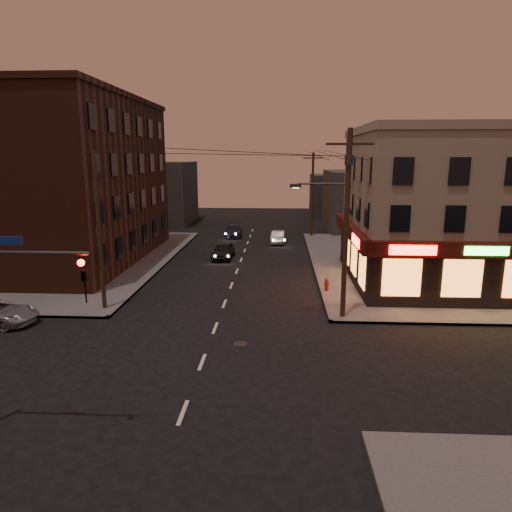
# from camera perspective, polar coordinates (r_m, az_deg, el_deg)

# --- Properties ---
(ground) EXTENTS (120.00, 120.00, 0.00)m
(ground) POSITION_cam_1_polar(r_m,az_deg,el_deg) (20.46, -6.75, -13.03)
(ground) COLOR black
(ground) RESTS_ON ground
(sidewalk_ne) EXTENTS (24.00, 28.00, 0.15)m
(sidewalk_ne) POSITION_cam_1_polar(r_m,az_deg,el_deg) (40.92, 24.00, -0.94)
(sidewalk_ne) COLOR #514F4C
(sidewalk_ne) RESTS_ON ground
(sidewalk_nw) EXTENTS (24.00, 28.00, 0.15)m
(sidewalk_nw) POSITION_cam_1_polar(r_m,az_deg,el_deg) (43.74, -26.20, -0.35)
(sidewalk_nw) COLOR #514F4C
(sidewalk_nw) RESTS_ON ground
(pizza_building) EXTENTS (15.85, 12.85, 10.50)m
(pizza_building) POSITION_cam_1_polar(r_m,az_deg,el_deg) (34.22, 24.78, 5.54)
(pizza_building) COLOR gray
(pizza_building) RESTS_ON sidewalk_ne
(brick_apartment) EXTENTS (12.00, 20.00, 13.00)m
(brick_apartment) POSITION_cam_1_polar(r_m,az_deg,el_deg) (41.30, -22.78, 8.52)
(brick_apartment) COLOR #422115
(brick_apartment) RESTS_ON sidewalk_nw
(bg_building_ne_a) EXTENTS (10.00, 12.00, 7.00)m
(bg_building_ne_a) POSITION_cam_1_polar(r_m,az_deg,el_deg) (57.45, 13.85, 6.78)
(bg_building_ne_a) COLOR #3F3D3A
(bg_building_ne_a) RESTS_ON ground
(bg_building_nw) EXTENTS (9.00, 10.00, 8.00)m
(bg_building_nw) POSITION_cam_1_polar(r_m,az_deg,el_deg) (62.55, -12.20, 7.75)
(bg_building_nw) COLOR #3F3D3A
(bg_building_nw) RESTS_ON ground
(bg_building_ne_b) EXTENTS (8.00, 8.00, 6.00)m
(bg_building_ne_b) POSITION_cam_1_polar(r_m,az_deg,el_deg) (70.97, 10.15, 7.55)
(bg_building_ne_b) COLOR #3F3D3A
(bg_building_ne_b) RESTS_ON ground
(utility_pole_main) EXTENTS (4.20, 0.44, 10.00)m
(utility_pole_main) POSITION_cam_1_polar(r_m,az_deg,el_deg) (24.42, 11.00, 5.12)
(utility_pole_main) COLOR #382619
(utility_pole_main) RESTS_ON sidewalk_ne
(utility_pole_far) EXTENTS (0.26, 0.26, 9.00)m
(utility_pole_far) POSITION_cam_1_polar(r_m,az_deg,el_deg) (50.49, 7.05, 7.63)
(utility_pole_far) COLOR #382619
(utility_pole_far) RESTS_ON sidewalk_ne
(utility_pole_west) EXTENTS (0.24, 0.24, 9.00)m
(utility_pole_west) POSITION_cam_1_polar(r_m,az_deg,el_deg) (27.00, -19.02, 2.97)
(utility_pole_west) COLOR #382619
(utility_pole_west) RESTS_ON sidewalk_nw
(sedan_near) EXTENTS (1.82, 4.18, 1.40)m
(sedan_near) POSITION_cam_1_polar(r_m,az_deg,el_deg) (39.86, -4.09, 0.70)
(sedan_near) COLOR black
(sedan_near) RESTS_ON ground
(sedan_mid) EXTENTS (1.52, 3.85, 1.25)m
(sedan_mid) POSITION_cam_1_polar(r_m,az_deg,el_deg) (46.85, 2.77, 2.38)
(sedan_mid) COLOR slate
(sedan_mid) RESTS_ON ground
(sedan_far) EXTENTS (2.00, 4.50, 1.28)m
(sedan_far) POSITION_cam_1_polar(r_m,az_deg,el_deg) (50.74, -2.82, 3.17)
(sedan_far) COLOR black
(sedan_far) RESTS_ON ground
(fire_hydrant) EXTENTS (0.38, 0.38, 0.83)m
(fire_hydrant) POSITION_cam_1_polar(r_m,az_deg,el_deg) (30.12, 8.83, -3.47)
(fire_hydrant) COLOR maroon
(fire_hydrant) RESTS_ON sidewalk_ne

